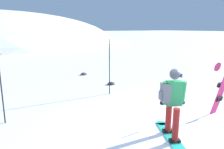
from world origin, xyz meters
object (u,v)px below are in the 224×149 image
at_px(spare_snowboard, 220,89).
at_px(rock_dark, 84,75).
at_px(rock_mid, 111,85).
at_px(piste_marker_near, 0,80).
at_px(piste_marker_far, 109,63).
at_px(snowboarder_main, 172,102).

xyz_separation_m(spare_snowboard, rock_dark, (-1.15, 7.41, -0.82)).
distance_m(spare_snowboard, rock_mid, 4.94).
relative_size(spare_snowboard, piste_marker_near, 0.73).
distance_m(piste_marker_far, rock_dark, 4.10).
distance_m(snowboarder_main, piste_marker_far, 3.86).
bearing_deg(rock_dark, piste_marker_far, -98.73).
relative_size(snowboarder_main, piste_marker_far, 0.76).
distance_m(piste_marker_near, rock_mid, 5.27).
xyz_separation_m(spare_snowboard, piste_marker_far, (-1.74, 3.56, 0.46)).
relative_size(snowboarder_main, piste_marker_near, 0.78).
distance_m(piste_marker_near, piste_marker_far, 3.97).
xyz_separation_m(spare_snowboard, piste_marker_near, (-5.63, 2.77, 0.43)).
height_order(snowboarder_main, piste_marker_near, piste_marker_near).
height_order(snowboarder_main, rock_mid, snowboarder_main).
bearing_deg(piste_marker_far, piste_marker_near, -168.49).
bearing_deg(snowboarder_main, piste_marker_near, 137.94).
height_order(snowboarder_main, spare_snowboard, snowboarder_main).
xyz_separation_m(piste_marker_near, piste_marker_far, (3.89, 0.79, 0.03)).
bearing_deg(piste_marker_far, rock_dark, 81.27).
bearing_deg(spare_snowboard, rock_dark, 98.83).
relative_size(snowboarder_main, rock_mid, 4.56).
bearing_deg(piste_marker_near, rock_mid, 23.18).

